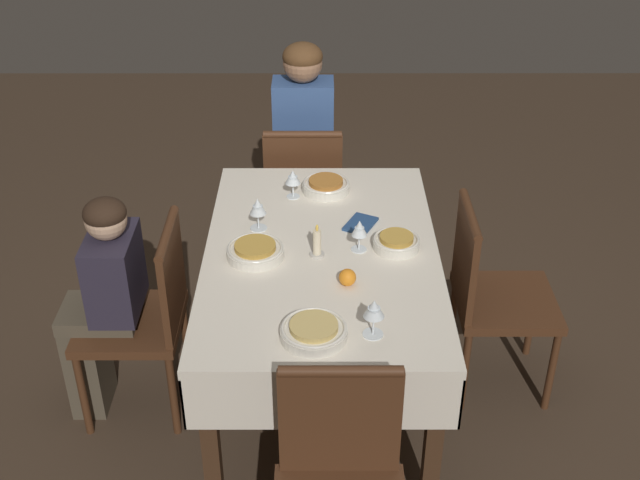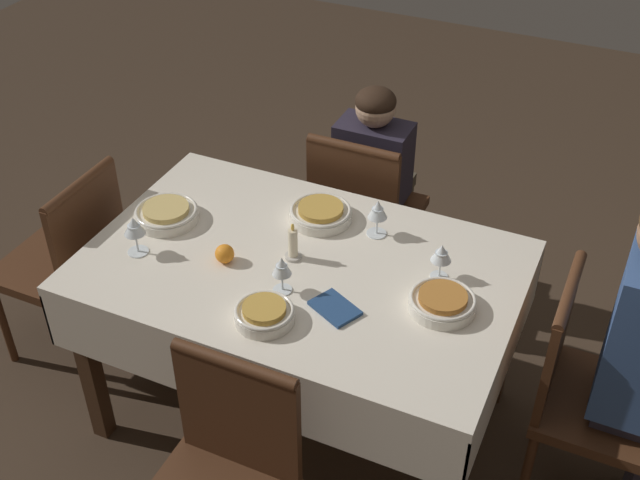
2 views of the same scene
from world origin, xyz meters
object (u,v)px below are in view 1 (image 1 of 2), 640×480
at_px(bowl_east, 314,331).
at_px(bowl_west, 326,185).
at_px(chair_west, 304,190).
at_px(bowl_north, 396,242).
at_px(wine_glass_east, 374,310).
at_px(wine_glass_north, 359,229).
at_px(napkin_red_folded, 360,224).
at_px(chair_north, 491,290).
at_px(person_adult_denim, 304,142).
at_px(wine_glass_west, 293,178).
at_px(candle_centerpiece, 317,245).
at_px(chair_south, 146,311).
at_px(person_child_dark, 103,299).
at_px(dining_table, 322,270).
at_px(orange_fruit, 347,277).
at_px(wine_glass_south, 258,208).
at_px(bowl_south, 255,251).

bearing_deg(bowl_east, bowl_west, 177.35).
height_order(chair_west, bowl_north, chair_west).
xyz_separation_m(wine_glass_east, wine_glass_north, (-0.53, -0.02, -0.01)).
bearing_deg(napkin_red_folded, wine_glass_north, -4.46).
relative_size(chair_west, bowl_east, 3.84).
height_order(chair_north, person_adult_denim, person_adult_denim).
height_order(wine_glass_west, wine_glass_east, wine_glass_east).
height_order(person_adult_denim, candle_centerpiece, person_adult_denim).
bearing_deg(chair_north, napkin_red_folded, 78.73).
height_order(chair_south, person_child_dark, person_child_dark).
xyz_separation_m(dining_table, wine_glass_west, (-0.44, -0.12, 0.18)).
distance_m(dining_table, bowl_east, 0.55).
bearing_deg(dining_table, candle_centerpiece, -25.87).
height_order(chair_north, bowl_west, chair_north).
bearing_deg(wine_glass_east, chair_west, -170.10).
bearing_deg(bowl_east, wine_glass_north, 162.33).
bearing_deg(chair_north, bowl_east, 130.27).
bearing_deg(wine_glass_west, orange_fruit, 17.99).
height_order(dining_table, wine_glass_north, wine_glass_north).
relative_size(chair_south, person_child_dark, 0.87).
distance_m(chair_north, person_adult_denim, 1.32).
xyz_separation_m(person_adult_denim, orange_fruit, (1.34, 0.18, 0.08)).
xyz_separation_m(wine_glass_north, napkin_red_folded, (-0.19, 0.01, -0.09)).
relative_size(chair_west, wine_glass_east, 6.14).
distance_m(person_adult_denim, candle_centerpiece, 1.15).
height_order(chair_south, wine_glass_south, wine_glass_south).
bearing_deg(chair_west, wine_glass_east, 99.90).
bearing_deg(bowl_south, orange_fruit, 61.60).
bearing_deg(orange_fruit, bowl_west, -174.20).
bearing_deg(person_child_dark, chair_south, 90.00).
xyz_separation_m(bowl_south, wine_glass_north, (-0.05, 0.40, 0.07)).
height_order(bowl_south, candle_centerpiece, candle_centerpiece).
bearing_deg(wine_glass_east, napkin_red_folded, -179.17).
relative_size(chair_south, person_adult_denim, 0.71).
xyz_separation_m(chair_north, bowl_east, (0.62, -0.74, 0.28)).
relative_size(dining_table, wine_glass_east, 10.07).
relative_size(chair_north, person_child_dark, 0.87).
height_order(dining_table, person_adult_denim, person_adult_denim).
bearing_deg(chair_north, person_adult_denim, 37.81).
height_order(wine_glass_north, candle_centerpiece, candle_centerpiece).
bearing_deg(bowl_north, dining_table, -86.34).
distance_m(person_adult_denim, bowl_west, 0.63).
height_order(wine_glass_south, wine_glass_east, wine_glass_east).
relative_size(chair_south, bowl_north, 4.73).
relative_size(wine_glass_south, wine_glass_east, 0.98).
bearing_deg(candle_centerpiece, bowl_south, -88.19).
bearing_deg(dining_table, wine_glass_south, -123.04).
xyz_separation_m(dining_table, chair_north, (-0.08, 0.71, -0.16)).
height_order(chair_north, bowl_north, chair_north).
xyz_separation_m(person_adult_denim, napkin_red_folded, (0.92, 0.25, 0.05)).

